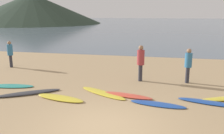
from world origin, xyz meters
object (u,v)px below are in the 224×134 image
Objects in this scene: person_0 at (188,63)px; person_1 at (10,52)px; surfboard_7 at (209,102)px; surfboard_4 at (103,93)px; surfboard_6 at (158,104)px; surfboard_3 at (60,98)px; surfboard_5 at (127,95)px; surfboard_2 at (29,93)px; person_2 at (141,60)px; surfboard_1 at (10,86)px.

person_1 is (-10.49, 1.27, -0.03)m from person_0.
surfboard_4 is at bearing -169.76° from surfboard_7.
person_0 is (1.33, 3.24, 0.97)m from surfboard_6.
person_0 is (5.19, 3.40, 0.96)m from surfboard_3.
person_0 is at bearing 56.74° from surfboard_5.
surfboard_4 is 1.07× the size of surfboard_7.
person_2 reaches higher than surfboard_2.
surfboard_1 is 6.34m from person_2.
person_0 is at bearing 76.94° from surfboard_6.
surfboard_4 is at bearing 31.98° from person_0.
person_1 reaches higher than surfboard_2.
surfboard_5 is 1.18× the size of person_2.
person_0 is 10.57m from person_1.
surfboard_6 is at bearing -16.06° from surfboard_1.
surfboard_1 is 0.88× the size of surfboard_4.
surfboard_4 is (4.47, -0.07, -0.00)m from surfboard_1.
surfboard_4 is (1.53, 0.97, -0.01)m from surfboard_3.
surfboard_2 is 7.49m from person_0.
person_0 is at bearing 45.96° from surfboard_3.
surfboard_7 is at bearing -92.88° from person_1.
surfboard_1 is 1.30× the size of person_0.
surfboard_2 is at bearing -137.06° from surfboard_4.
person_1 is (-7.91, 3.82, 0.92)m from surfboard_5.
surfboard_4 is at bearing -30.93° from person_2.
person_2 reaches higher than person_0.
person_1 is (-6.83, 3.69, 0.94)m from surfboard_4.
surfboard_1 reaches higher than surfboard_6.
surfboard_4 is 1.52× the size of person_1.
surfboard_2 is at bearing -162.95° from surfboard_7.
person_0 reaches higher than surfboard_2.
surfboard_1 is 4.42m from person_1.
person_0 reaches higher than surfboard_5.
person_2 is (0.30, 2.41, 1.02)m from surfboard_5.
surfboard_2 is at bearing -122.76° from person_1.
surfboard_1 is at bearing -178.16° from surfboard_6.
person_1 reaches higher than surfboard_5.
person_1 is (-5.30, 4.67, 0.92)m from surfboard_3.
surfboard_5 is 1.43m from surfboard_6.
surfboard_3 is 6.27m from person_0.
person_2 reaches higher than surfboard_7.
person_2 is (4.46, 2.98, 1.02)m from surfboard_2.
surfboard_6 is 1.17× the size of person_2.
surfboard_3 is 1.31× the size of person_1.
person_2 reaches higher than surfboard_6.
surfboard_2 is 1.08× the size of surfboard_4.
surfboard_2 reaches higher than surfboard_1.
surfboard_4 is 1.38× the size of person_2.
surfboard_3 is at bearing -41.57° from person_2.
surfboard_4 is 1.47× the size of person_0.
surfboard_7 reaches higher than surfboard_4.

